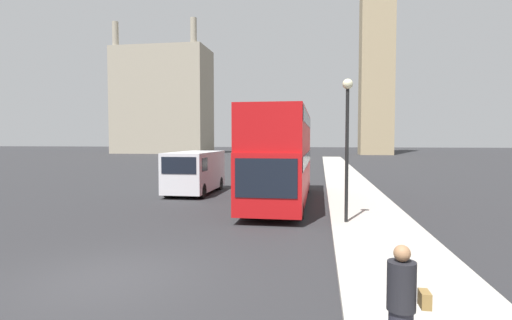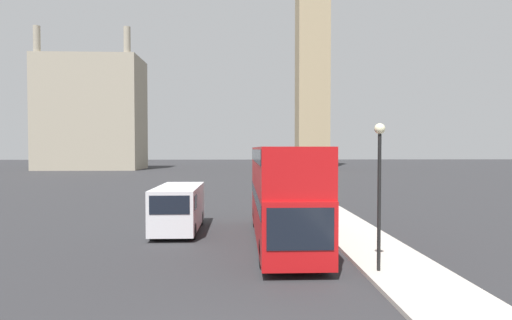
% 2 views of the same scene
% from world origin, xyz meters
% --- Properties ---
extents(ground_plane, '(300.00, 300.00, 0.00)m').
position_xyz_m(ground_plane, '(0.00, 0.00, 0.00)').
color(ground_plane, '#28282B').
extents(sidewalk_strip, '(2.96, 120.00, 0.15)m').
position_xyz_m(sidewalk_strip, '(6.48, 0.00, 0.07)').
color(sidewalk_strip, '#ADA89E').
rests_on(sidewalk_strip, ground_plane).
extents(building_block_distant, '(20.30, 10.86, 28.00)m').
position_xyz_m(building_block_distant, '(-29.94, 76.74, 11.52)').
color(building_block_distant, '#9E937F').
rests_on(building_block_distant, ground_plane).
extents(red_double_decker_bus, '(2.52, 10.82, 4.35)m').
position_xyz_m(red_double_decker_bus, '(2.75, 11.06, 2.42)').
color(red_double_decker_bus, '#B71114').
rests_on(red_double_decker_bus, ground_plane).
extents(white_van, '(2.17, 5.33, 2.35)m').
position_xyz_m(white_van, '(-2.37, 13.62, 1.26)').
color(white_van, silver).
rests_on(white_van, ground_plane).
extents(pedestrian, '(0.51, 0.35, 1.59)m').
position_xyz_m(pedestrian, '(5.62, -2.84, 0.95)').
color(pedestrian, '#23232D').
rests_on(pedestrian, sidewalk_strip).
extents(street_lamp, '(0.36, 0.36, 4.99)m').
position_xyz_m(street_lamp, '(5.52, 6.27, 3.49)').
color(street_lamp, black).
rests_on(street_lamp, sidewalk_strip).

